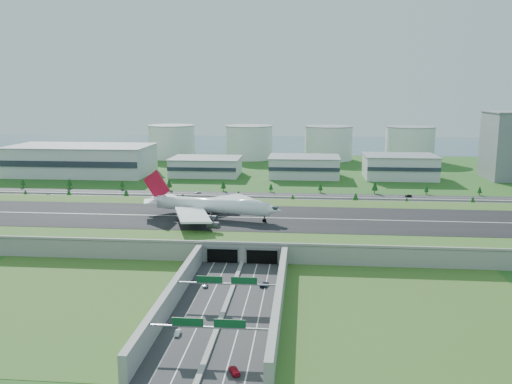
# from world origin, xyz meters

# --- Properties ---
(ground) EXTENTS (1200.00, 1200.00, 0.00)m
(ground) POSITION_xyz_m (0.00, 0.00, 0.00)
(ground) COLOR #204D18
(ground) RESTS_ON ground
(airfield_deck) EXTENTS (520.00, 100.00, 9.20)m
(airfield_deck) POSITION_xyz_m (0.00, -0.09, 4.12)
(airfield_deck) COLOR gray
(airfield_deck) RESTS_ON ground
(underpass_road) EXTENTS (38.80, 120.40, 8.00)m
(underpass_road) POSITION_xyz_m (0.00, -99.42, 3.43)
(underpass_road) COLOR #28282B
(underpass_road) RESTS_ON ground
(sign_gantry_near) EXTENTS (38.70, 0.70, 9.80)m
(sign_gantry_near) POSITION_xyz_m (0.00, -95.04, 6.95)
(sign_gantry_near) COLOR gray
(sign_gantry_near) RESTS_ON ground
(sign_gantry_far) EXTENTS (38.70, 0.70, 9.80)m
(sign_gantry_far) POSITION_xyz_m (0.00, -130.04, 6.95)
(sign_gantry_far) COLOR gray
(sign_gantry_far) RESTS_ON ground
(north_expressway) EXTENTS (560.00, 36.00, 0.12)m
(north_expressway) POSITION_xyz_m (0.00, 95.00, 0.06)
(north_expressway) COLOR #28282B
(north_expressway) RESTS_ON ground
(tree_row) EXTENTS (497.30, 48.62, 8.34)m
(tree_row) POSITION_xyz_m (24.19, 94.44, 4.64)
(tree_row) COLOR #3D2819
(tree_row) RESTS_ON ground
(hangar_west) EXTENTS (120.00, 60.00, 25.00)m
(hangar_west) POSITION_xyz_m (-170.00, 185.00, 12.50)
(hangar_west) COLOR silver
(hangar_west) RESTS_ON ground
(hangar_mid_a) EXTENTS (58.00, 42.00, 15.00)m
(hangar_mid_a) POSITION_xyz_m (-60.00, 190.00, 7.50)
(hangar_mid_a) COLOR silver
(hangar_mid_a) RESTS_ON ground
(hangar_mid_b) EXTENTS (58.00, 42.00, 17.00)m
(hangar_mid_b) POSITION_xyz_m (25.00, 190.00, 8.50)
(hangar_mid_b) COLOR silver
(hangar_mid_b) RESTS_ON ground
(hangar_mid_c) EXTENTS (58.00, 42.00, 19.00)m
(hangar_mid_c) POSITION_xyz_m (105.00, 190.00, 9.50)
(hangar_mid_c) COLOR silver
(hangar_mid_c) RESTS_ON ground
(fuel_tank_a) EXTENTS (50.00, 50.00, 35.00)m
(fuel_tank_a) POSITION_xyz_m (-120.00, 310.00, 17.50)
(fuel_tank_a) COLOR silver
(fuel_tank_a) RESTS_ON ground
(fuel_tank_b) EXTENTS (50.00, 50.00, 35.00)m
(fuel_tank_b) POSITION_xyz_m (-35.00, 310.00, 17.50)
(fuel_tank_b) COLOR silver
(fuel_tank_b) RESTS_ON ground
(fuel_tank_c) EXTENTS (50.00, 50.00, 35.00)m
(fuel_tank_c) POSITION_xyz_m (50.00, 310.00, 17.50)
(fuel_tank_c) COLOR silver
(fuel_tank_c) RESTS_ON ground
(fuel_tank_d) EXTENTS (50.00, 50.00, 35.00)m
(fuel_tank_d) POSITION_xyz_m (135.00, 310.00, 17.50)
(fuel_tank_d) COLOR silver
(fuel_tank_d) RESTS_ON ground
(bay_water) EXTENTS (1200.00, 260.00, 0.06)m
(bay_water) POSITION_xyz_m (0.00, 480.00, 0.03)
(bay_water) COLOR #3C5D74
(bay_water) RESTS_ON ground
(boeing_747) EXTENTS (75.50, 70.53, 23.75)m
(boeing_747) POSITION_xyz_m (-21.77, -2.01, 14.70)
(boeing_747) COLOR white
(boeing_747) RESTS_ON airfield_deck
(car_0) EXTENTS (2.34, 4.61, 1.50)m
(car_0) POSITION_xyz_m (-10.43, -79.63, 0.87)
(car_0) COLOR #BCBDC1
(car_0) RESTS_ON ground
(car_1) EXTENTS (1.43, 4.06, 1.33)m
(car_1) POSITION_xyz_m (-11.24, -120.86, 0.79)
(car_1) COLOR white
(car_1) RESTS_ON ground
(car_2) EXTENTS (3.60, 5.57, 1.43)m
(car_2) POSITION_xyz_m (11.61, -77.03, 0.83)
(car_2) COLOR #0B1C39
(car_2) RESTS_ON ground
(car_3) EXTENTS (4.20, 5.80, 1.56)m
(car_3) POSITION_xyz_m (8.72, -141.62, 0.90)
(car_3) COLOR red
(car_3) RESTS_ON ground
(car_4) EXTENTS (4.80, 2.01, 1.62)m
(car_4) POSITION_xyz_m (-151.97, 87.28, 0.93)
(car_4) COLOR slate
(car_4) RESTS_ON ground
(car_5) EXTENTS (5.05, 2.81, 1.58)m
(car_5) POSITION_xyz_m (97.69, 105.79, 0.91)
(car_5) COLOR black
(car_5) RESTS_ON ground
(car_7) EXTENTS (4.90, 3.36, 1.32)m
(car_7) POSITION_xyz_m (-50.37, 105.60, 0.78)
(car_7) COLOR white
(car_7) RESTS_ON ground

